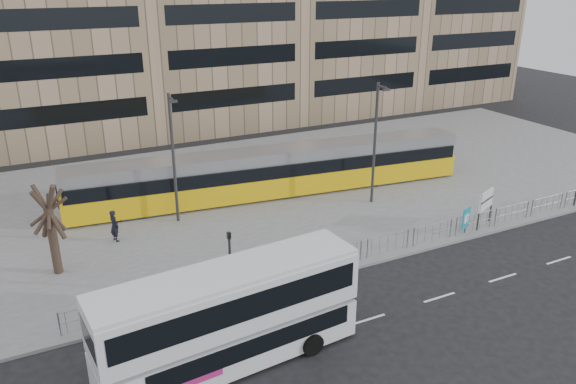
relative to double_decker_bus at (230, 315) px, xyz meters
name	(u,v)px	position (x,y,z in m)	size (l,w,h in m)	color
ground	(356,269)	(8.30, 4.06, -2.18)	(120.00, 120.00, 0.00)	black
plaza	(260,191)	(8.30, 16.06, -2.10)	(64.00, 24.00, 0.15)	slate
kerb	(355,267)	(8.30, 4.11, -2.10)	(64.00, 0.25, 0.17)	gray
pedestrian_barrier	(383,240)	(10.30, 4.56, -1.20)	(32.07, 0.07, 1.10)	#93969B
road_markings	(422,303)	(9.30, 0.06, -2.17)	(62.00, 0.12, 0.01)	white
double_decker_bus	(230,315)	(0.00, 0.00, 0.00)	(10.24, 3.18, 4.03)	silver
tram	(274,172)	(8.91, 14.97, -0.45)	(26.76, 5.50, 3.14)	yellow
station_sign	(486,201)	(17.71, 4.86, -0.50)	(1.81, 0.79, 2.21)	#2D2D30
ad_panel	(466,219)	(16.00, 4.58, -1.13)	(0.78, 0.35, 1.53)	#2D2D30
pedestrian	(114,226)	(-1.99, 12.52, -1.12)	(0.67, 0.44, 1.82)	black
traffic_light_west	(230,255)	(1.75, 4.56, -0.05)	(0.21, 0.23, 3.10)	#2D2D30
lamp_post_west	(173,154)	(1.88, 13.57, 2.18)	(0.45, 1.04, 7.68)	#2D2D30
lamp_post_east	(376,139)	(13.96, 10.85, 2.21)	(0.45, 1.04, 7.74)	#2D2D30
bare_tree	(43,180)	(-5.22, 10.20, 2.84)	(4.71, 4.71, 7.01)	#30241A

